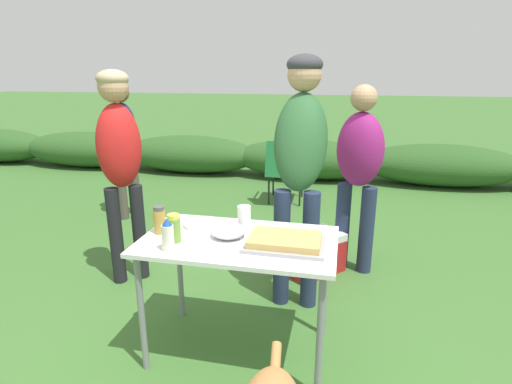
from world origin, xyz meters
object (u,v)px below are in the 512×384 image
object	(u,v)px
mayo_bottle	(168,235)
paper_cup_stack	(244,217)
food_tray	(285,242)
mixing_bowl	(228,231)
standing_person_in_olive_jacket	(124,139)
plate_stack	(202,224)
relish_jar	(174,228)
standing_person_in_red_jacket	(359,164)
standing_person_in_navy_coat	(120,153)
spice_jar	(160,220)
folding_table	(239,252)
standing_person_with_beanie	(300,151)
cooler_box	(313,252)
camp_chair_green_behind_table	(285,168)

from	to	relation	value
mayo_bottle	paper_cup_stack	bearing A→B (deg)	52.03
food_tray	mixing_bowl	world-z (taller)	mixing_bowl
food_tray	standing_person_in_olive_jacket	size ratio (longest dim) A/B	0.28
plate_stack	relish_jar	bearing A→B (deg)	-105.25
plate_stack	standing_person_in_red_jacket	distance (m)	1.47
food_tray	standing_person_in_navy_coat	size ratio (longest dim) A/B	0.26
relish_jar	spice_jar	xyz separation A→B (m)	(-0.13, 0.10, 0.00)
folding_table	mixing_bowl	size ratio (longest dim) A/B	5.43
standing_person_in_olive_jacket	plate_stack	bearing A→B (deg)	-113.27
food_tray	standing_person_with_beanie	size ratio (longest dim) A/B	0.25
plate_stack	mayo_bottle	size ratio (longest dim) A/B	1.24
plate_stack	mixing_bowl	world-z (taller)	mixing_bowl
standing_person_in_olive_jacket	cooler_box	distance (m)	2.51
mayo_bottle	standing_person_in_red_jacket	xyz separation A→B (m)	(1.01, 1.48, 0.10)
folding_table	standing_person_in_navy_coat	distance (m)	1.35
standing_person_with_beanie	cooler_box	xyz separation A→B (m)	(0.09, 0.40, -0.95)
folding_table	food_tray	bearing A→B (deg)	-7.87
standing_person_in_olive_jacket	camp_chair_green_behind_table	bearing A→B (deg)	-35.76
mixing_bowl	paper_cup_stack	size ratio (longest dim) A/B	1.48
camp_chair_green_behind_table	cooler_box	distance (m)	1.90
mixing_bowl	standing_person_in_navy_coat	distance (m)	1.26
mayo_bottle	camp_chair_green_behind_table	distance (m)	3.18
relish_jar	food_tray	bearing A→B (deg)	6.64
food_tray	standing_person_with_beanie	bearing A→B (deg)	91.00
relish_jar	standing_person_in_navy_coat	world-z (taller)	standing_person_in_navy_coat
plate_stack	standing_person_in_navy_coat	bearing A→B (deg)	147.91
plate_stack	standing_person_in_navy_coat	distance (m)	1.03
standing_person_in_olive_jacket	standing_person_with_beanie	bearing A→B (deg)	-95.11
mayo_bottle	food_tray	bearing A→B (deg)	17.32
standing_person_in_olive_jacket	camp_chair_green_behind_table	xyz separation A→B (m)	(1.71, 0.90, -0.46)
mixing_bowl	paper_cup_stack	distance (m)	0.17
plate_stack	paper_cup_stack	size ratio (longest dim) A/B	1.65
plate_stack	standing_person_in_olive_jacket	xyz separation A→B (m)	(-1.60, 1.88, 0.18)
food_tray	standing_person_with_beanie	world-z (taller)	standing_person_with_beanie
food_tray	cooler_box	size ratio (longest dim) A/B	0.77
camp_chair_green_behind_table	standing_person_in_olive_jacket	bearing A→B (deg)	-153.93
plate_stack	mixing_bowl	distance (m)	0.24
spice_jar	standing_person_in_red_jacket	xyz separation A→B (m)	(1.15, 1.27, 0.11)
spice_jar	camp_chair_green_behind_table	xyz separation A→B (m)	(0.31, 2.95, -0.35)
relish_jar	mayo_bottle	xyz separation A→B (m)	(0.02, -0.11, 0.01)
standing_person_with_beanie	spice_jar	bearing A→B (deg)	-135.63
folding_table	standing_person_with_beanie	xyz separation A→B (m)	(0.26, 0.73, 0.46)
plate_stack	camp_chair_green_behind_table	world-z (taller)	camp_chair_green_behind_table
food_tray	paper_cup_stack	size ratio (longest dim) A/B	3.18
folding_table	paper_cup_stack	xyz separation A→B (m)	(-0.01, 0.18, 0.15)
plate_stack	spice_jar	world-z (taller)	spice_jar
standing_person_in_navy_coat	standing_person_in_olive_jacket	xyz separation A→B (m)	(-0.77, 1.36, -0.13)
mixing_bowl	mayo_bottle	size ratio (longest dim) A/B	1.12
food_tray	cooler_box	xyz separation A→B (m)	(0.08, 1.17, -0.60)
spice_jar	mayo_bottle	distance (m)	0.26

